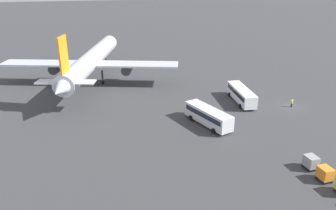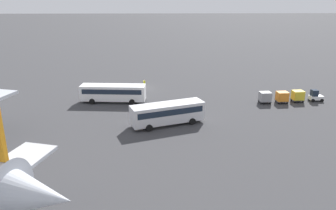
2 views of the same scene
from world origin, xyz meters
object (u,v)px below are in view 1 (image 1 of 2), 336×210
Objects in this scene: airplane at (91,61)px; cargo_cart_grey at (311,162)px; shuttle_bus_near at (241,94)px; cargo_cart_orange at (325,173)px; shuttle_bus_far at (208,115)px; worker_person at (292,103)px.

airplane is 57.77m from cargo_cart_grey.
shuttle_bus_near reaches higher than cargo_cart_orange.
shuttle_bus_far is at bearing 24.59° from cargo_cart_orange.
worker_person is 27.17m from cargo_cart_orange.
shuttle_bus_near is 5.55× the size of cargo_cart_orange.
worker_person is (-5.25, -9.25, -1.02)m from shuttle_bus_near.
airplane is 24.05× the size of cargo_cart_grey.
airplane is 4.34× the size of shuttle_bus_near.
shuttle_bus_far is at bearing 101.40° from worker_person.
shuttle_bus_near is at bearing -3.53° from cargo_cart_grey.
airplane is 4.49× the size of shuttle_bus_far.
airplane is at bearing 13.21° from shuttle_bus_far.
cargo_cart_grey is (-17.68, -9.50, -0.74)m from shuttle_bus_far.
airplane reaches higher than worker_person.
shuttle_bus_near is at bearing -69.84° from shuttle_bus_far.
cargo_cart_orange is (-20.76, -9.50, -0.74)m from shuttle_bus_far.
cargo_cart_grey is (-27.05, 1.67, -0.70)m from shuttle_bus_near.
cargo_cart_grey is at bearing -178.70° from shuttle_bus_near.
shuttle_bus_far is 20.85m from worker_person.
cargo_cart_orange is 3.08m from cargo_cart_grey.
airplane is 29.09× the size of worker_person.
shuttle_bus_near is 10.69m from worker_person.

